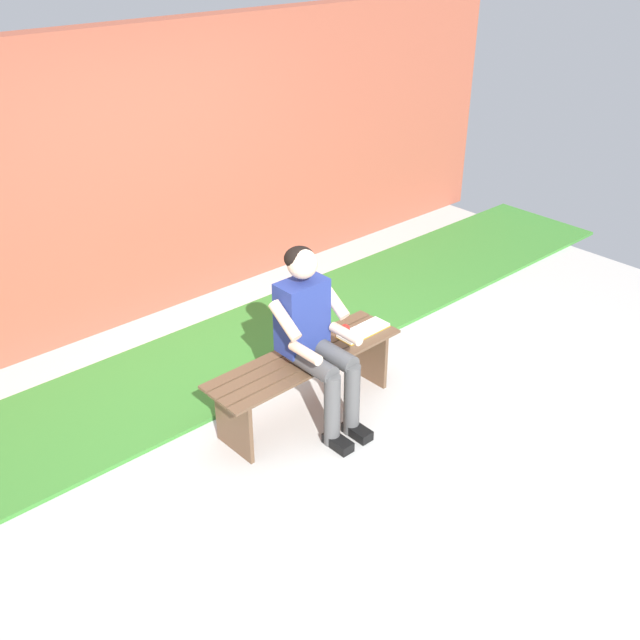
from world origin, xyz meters
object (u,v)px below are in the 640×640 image
Objects in this scene: apple at (345,329)px; book_open at (363,331)px; bench_near at (306,371)px; person_seated at (314,333)px.

book_open is (-0.11, 0.08, -0.03)m from apple.
apple is 0.14m from book_open.
bench_near is 1.18× the size of person_seated.
person_seated is at bearing 85.06° from bench_near.
book_open is at bearing -172.39° from person_seated.
bench_near is 3.63× the size of book_open.
book_open is at bearing 145.69° from apple.
person_seated is 0.59m from book_open.
apple is at bearing -173.68° from bench_near.
person_seated is 0.49m from apple.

